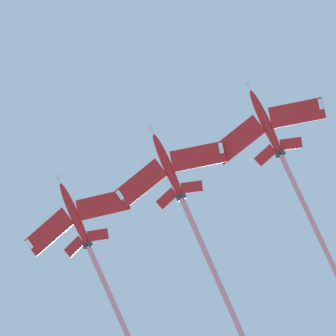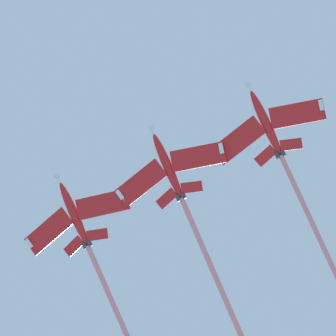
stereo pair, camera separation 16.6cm
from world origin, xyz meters
TOP-DOWN VIEW (x-y plane):
  - jet_inner_left at (27.34, -32.81)m, footprint 58.72×20.13m
  - jet_centre at (29.41, -15.10)m, footprint 59.23×20.11m
  - jet_inner_right at (29.65, 2.67)m, footprint 55.16×20.07m

SIDE VIEW (x-z plane):
  - jet_centre at x=29.41m, z-range 88.10..114.77m
  - jet_inner_right at x=29.65m, z-range 90.22..114.43m
  - jet_inner_left at x=27.34m, z-range 91.34..115.13m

